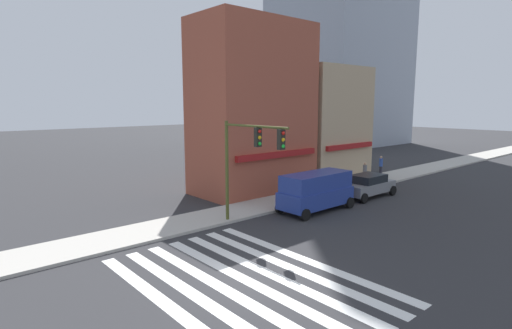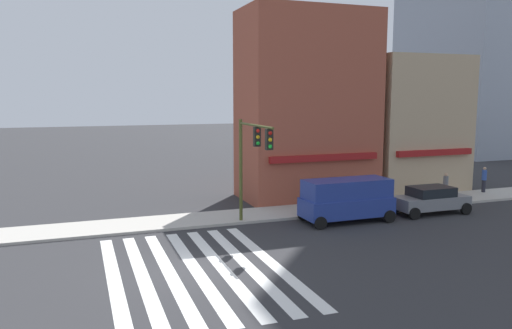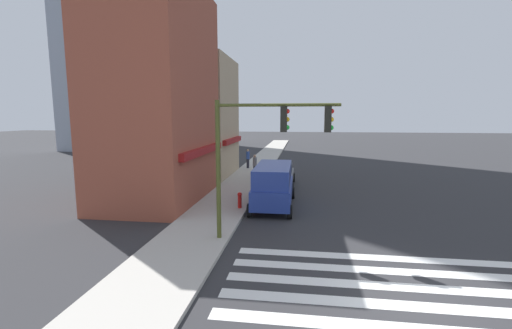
% 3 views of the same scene
% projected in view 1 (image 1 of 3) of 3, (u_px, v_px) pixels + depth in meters
% --- Properties ---
extents(ground_plane, '(200.00, 200.00, 0.00)m').
position_uv_depth(ground_plane, '(247.00, 280.00, 14.81)').
color(ground_plane, '#2D2D30').
extents(sidewalk_left, '(120.00, 3.00, 0.15)m').
position_uv_depth(sidewalk_left, '(152.00, 231.00, 20.37)').
color(sidewalk_left, '#B2ADA3').
rests_on(sidewalk_left, ground_plane).
extents(crosswalk_stripes, '(6.77, 10.80, 0.01)m').
position_uv_depth(crosswalk_stripes, '(247.00, 280.00, 14.80)').
color(crosswalk_stripes, silver).
rests_on(crosswalk_stripes, ground_plane).
extents(storefront_row, '(16.24, 5.30, 12.36)m').
position_uv_depth(storefront_row, '(284.00, 115.00, 31.31)').
color(storefront_row, '#9E4C38').
rests_on(storefront_row, ground_plane).
extents(traffic_signal, '(0.32, 4.71, 5.60)m').
position_uv_depth(traffic_signal, '(248.00, 152.00, 20.22)').
color(traffic_signal, '#474C1E').
rests_on(traffic_signal, ground_plane).
extents(van_blue, '(5.02, 2.22, 2.34)m').
position_uv_depth(van_blue, '(316.00, 190.00, 24.28)').
color(van_blue, navy).
rests_on(van_blue, ground_plane).
extents(sedan_grey, '(4.40, 2.02, 1.59)m').
position_uv_depth(sedan_grey, '(368.00, 185.00, 27.98)').
color(sedan_grey, slate).
rests_on(sedan_grey, ground_plane).
extents(pedestrian_grey_coat, '(0.32, 0.32, 1.77)m').
position_uv_depth(pedestrian_grey_coat, '(365.00, 173.00, 31.53)').
color(pedestrian_grey_coat, '#23232D').
rests_on(pedestrian_grey_coat, sidewalk_left).
extents(pedestrian_blue_shirt, '(0.32, 0.32, 1.77)m').
position_uv_depth(pedestrian_blue_shirt, '(381.00, 165.00, 35.34)').
color(pedestrian_blue_shirt, '#23232D').
rests_on(pedestrian_blue_shirt, sidewalk_left).
extents(fire_hydrant, '(0.24, 0.24, 0.84)m').
position_uv_depth(fire_hydrant, '(285.00, 198.00, 25.00)').
color(fire_hydrant, red).
rests_on(fire_hydrant, sidewalk_left).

